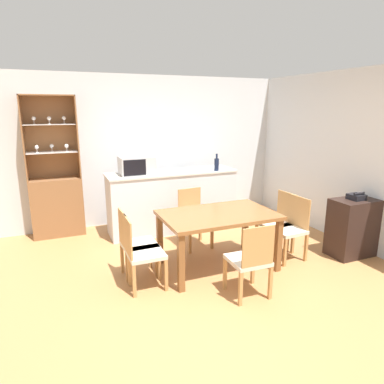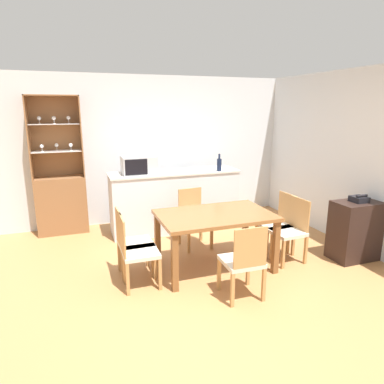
{
  "view_description": "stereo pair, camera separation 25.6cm",
  "coord_description": "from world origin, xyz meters",
  "views": [
    {
      "loc": [
        -1.51,
        -3.26,
        2.01
      ],
      "look_at": [
        0.33,
        1.15,
        0.83
      ],
      "focal_mm": 32.0,
      "sensor_mm": 36.0,
      "label": 1
    },
    {
      "loc": [
        -1.27,
        -3.35,
        2.01
      ],
      "look_at": [
        0.33,
        1.15,
        0.83
      ],
      "focal_mm": 32.0,
      "sensor_mm": 36.0,
      "label": 2
    }
  ],
  "objects": [
    {
      "name": "wine_bottle",
      "position": [
        1.0,
        1.71,
        1.11
      ],
      "size": [
        0.08,
        0.08,
        0.28
      ],
      "color": "#141E38",
      "rests_on": "kitchen_counter"
    },
    {
      "name": "microwave",
      "position": [
        -0.28,
        1.91,
        1.13
      ],
      "size": [
        0.53,
        0.38,
        0.28
      ],
      "color": "#B7BABF",
      "rests_on": "kitchen_counter"
    },
    {
      "name": "dining_chair_head_near",
      "position": [
        0.36,
        -0.39,
        0.42
      ],
      "size": [
        0.41,
        0.41,
        0.85
      ],
      "rotation": [
        0.0,
        0.0,
        -0.03
      ],
      "color": "beige",
      "rests_on": "ground_plane"
    },
    {
      "name": "dining_chair_head_far",
      "position": [
        0.36,
        1.15,
        0.42
      ],
      "size": [
        0.43,
        0.43,
        0.85
      ],
      "rotation": [
        0.0,
        0.0,
        3.22
      ],
      "color": "beige",
      "rests_on": "ground_plane"
    },
    {
      "name": "telephone",
      "position": [
        2.25,
        -0.0,
        0.84
      ],
      "size": [
        0.19,
        0.19,
        0.11
      ],
      "color": "black",
      "rests_on": "side_cabinet"
    },
    {
      "name": "dining_chair_side_right_far",
      "position": [
        1.39,
        0.52,
        0.42
      ],
      "size": [
        0.43,
        0.43,
        0.85
      ],
      "rotation": [
        0.0,
        0.0,
        1.65
      ],
      "color": "beige",
      "rests_on": "ground_plane"
    },
    {
      "name": "dining_chair_side_right_near",
      "position": [
        1.39,
        0.25,
        0.42
      ],
      "size": [
        0.43,
        0.43,
        0.85
      ],
      "rotation": [
        0.0,
        0.0,
        1.63
      ],
      "color": "beige",
      "rests_on": "ground_plane"
    },
    {
      "name": "ground_plane",
      "position": [
        0.0,
        0.0,
        0.0
      ],
      "size": [
        18.0,
        18.0,
        0.0
      ],
      "primitive_type": "plane",
      "color": "#B27A47"
    },
    {
      "name": "dining_chair_side_left_near",
      "position": [
        -0.66,
        0.24,
        0.42
      ],
      "size": [
        0.4,
        0.4,
        0.85
      ],
      "rotation": [
        0.0,
        0.0,
        -1.58
      ],
      "color": "beige",
      "rests_on": "ground_plane"
    },
    {
      "name": "kitchen_counter",
      "position": [
        0.3,
        1.92,
        0.5
      ],
      "size": [
        2.12,
        0.59,
        1.0
      ],
      "color": "silver",
      "rests_on": "ground_plane"
    },
    {
      "name": "side_cabinet",
      "position": [
        2.25,
        0.0,
        0.4
      ],
      "size": [
        0.61,
        0.4,
        0.8
      ],
      "color": "black",
      "rests_on": "ground_plane"
    },
    {
      "name": "dining_chair_side_left_far",
      "position": [
        -0.66,
        0.51,
        0.42
      ],
      "size": [
        0.41,
        0.41,
        0.85
      ],
      "rotation": [
        0.0,
        0.0,
        -1.54
      ],
      "color": "beige",
      "rests_on": "ground_plane"
    },
    {
      "name": "display_cabinet",
      "position": [
        -1.47,
        2.42,
        0.63
      ],
      "size": [
        0.78,
        0.37,
        2.19
      ],
      "color": "brown",
      "rests_on": "ground_plane"
    },
    {
      "name": "dining_table",
      "position": [
        0.36,
        0.38,
        0.63
      ],
      "size": [
        1.42,
        0.91,
        0.73
      ],
      "color": "brown",
      "rests_on": "ground_plane"
    },
    {
      "name": "wall_back",
      "position": [
        0.0,
        2.63,
        1.27
      ],
      "size": [
        6.8,
        0.06,
        2.55
      ],
      "color": "silver",
      "rests_on": "ground_plane"
    },
    {
      "name": "wall_right",
      "position": [
        2.58,
        0.3,
        1.27
      ],
      "size": [
        0.06,
        4.6,
        2.55
      ],
      "color": "silver",
      "rests_on": "ground_plane"
    }
  ]
}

